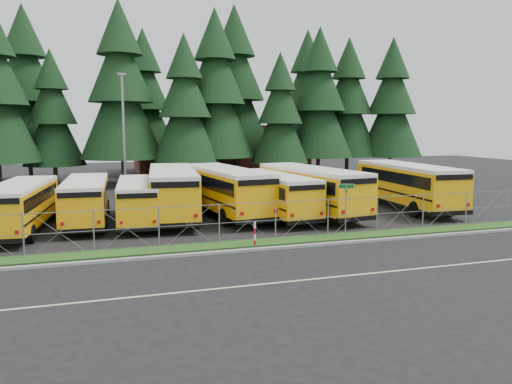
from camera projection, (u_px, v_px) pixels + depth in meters
The scene contains 29 objects.
ground at pixel (286, 234), 27.26m from camera, with size 120.00×120.00×0.00m, color black.
curb at pixel (309, 245), 24.33m from camera, with size 50.00×0.25×0.12m, color gray.
grass_verge at pixel (298, 240), 25.65m from camera, with size 50.00×1.40×0.06m, color #1A4513.
road_lane_line at pixel (359, 274), 19.70m from camera, with size 50.00×0.12×0.01m, color beige.
chainlink_fence at pixel (293, 219), 26.19m from camera, with size 44.00×0.10×2.00m, color gray, non-canonical shape.
brick_building at pixel (221, 148), 66.47m from camera, with size 22.00×10.00×6.00m, color brown.
bus_0 at pixel (22, 207), 27.62m from camera, with size 2.47×10.46×2.74m, color #FFAF08, non-canonical shape.
bus_1 at pixel (86, 201), 29.95m from camera, with size 2.43×10.31×2.70m, color #FFAF08, non-canonical shape.
bus_2 at pixel (138, 202), 30.24m from camera, with size 2.32×9.85×2.58m, color #FFAF08, non-canonical shape.
bus_3 at pixel (172, 193), 31.73m from camera, with size 2.86×12.12×3.18m, color #FFAF08, non-canonical shape.
bus_4 at pixel (223, 192), 32.64m from camera, with size 2.83×12.00×3.15m, color #FFAF08, non-canonical shape.
bus_5 at pixel (271, 195), 32.21m from camera, with size 2.53×10.71×2.81m, color #FFAF08, non-canonical shape.
bus_6 at pixel (308, 191), 33.18m from camera, with size 2.82×11.94×3.13m, color #FFAF08, non-canonical shape.
bus_east at pixel (404, 186), 35.45m from camera, with size 2.87×12.15×3.18m, color #FFAF08, non-canonical shape.
street_sign at pixel (346, 198), 26.40m from camera, with size 0.80×0.53×2.81m.
striped_bollard at pixel (255, 234), 24.34m from camera, with size 0.11×0.11×1.20m, color #B20C0C.
light_standard at pixel (124, 130), 41.19m from camera, with size 0.70×0.35×10.14m.
conifer_2 at pixel (53, 118), 49.21m from camera, with size 6.06×6.06×13.40m, color black, non-canonical shape.
conifer_3 at pixel (121, 93), 48.85m from camera, with size 8.17×8.17×18.08m, color black, non-canonical shape.
conifer_4 at pixel (185, 110), 49.00m from camera, with size 6.72×6.72×14.85m, color black, non-canonical shape.
conifer_5 at pixel (215, 96), 51.91m from camera, with size 8.11×8.11×17.94m, color black, non-canonical shape.
conifer_6 at pixel (280, 117), 52.46m from camera, with size 6.13×6.13×13.56m, color black, non-canonical shape.
conifer_7 at pixel (319, 104), 54.84m from camera, with size 7.51×7.51×16.62m, color black, non-canonical shape.
conifer_8 at pixel (348, 107), 58.07m from camera, with size 7.26×7.26×16.05m, color black, non-canonical shape.
conifer_9 at pixel (391, 108), 57.82m from camera, with size 7.24×7.24×16.02m, color black, non-canonical shape.
conifer_10 at pixel (26, 94), 52.79m from camera, with size 8.40×8.40×18.58m, color black, non-canonical shape.
conifer_11 at pixel (144, 103), 58.61m from camera, with size 7.77×7.77×17.19m, color black, non-canonical shape.
conifer_12 at pixel (235, 92), 56.99m from camera, with size 8.81×8.81×19.48m, color black, non-canonical shape.
conifer_13 at pixel (307, 102), 62.22m from camera, with size 8.01×8.01×17.72m, color black, non-canonical shape.
Camera 1 is at (-9.68, -24.98, 5.81)m, focal length 35.00 mm.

